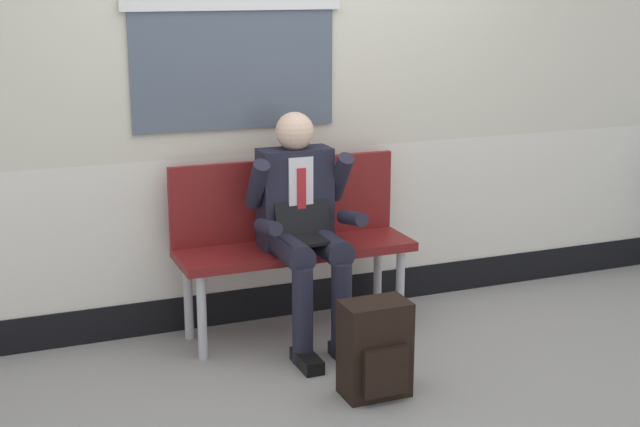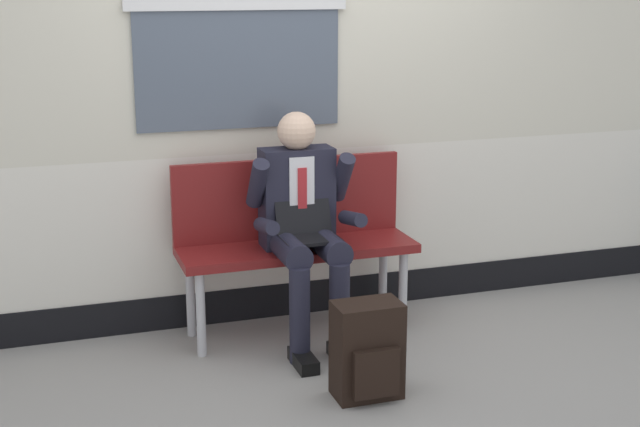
# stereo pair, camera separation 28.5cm
# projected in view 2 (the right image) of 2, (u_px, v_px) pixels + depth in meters

# --- Properties ---
(ground_plane) EXTENTS (18.00, 18.00, 0.00)m
(ground_plane) POSITION_uv_depth(u_px,v_px,m) (346.00, 359.00, 4.80)
(ground_plane) COLOR gray
(station_wall) EXTENTS (6.76, 0.16, 3.06)m
(station_wall) POSITION_uv_depth(u_px,v_px,m) (300.00, 60.00, 5.14)
(station_wall) COLOR beige
(station_wall) RESTS_ON ground
(bench_with_person) EXTENTS (1.33, 0.42, 0.98)m
(bench_with_person) POSITION_uv_depth(u_px,v_px,m) (293.00, 231.00, 5.09)
(bench_with_person) COLOR maroon
(bench_with_person) RESTS_ON ground
(person_seated) EXTENTS (0.57, 0.70, 1.27)m
(person_seated) POSITION_uv_depth(u_px,v_px,m) (304.00, 222.00, 4.87)
(person_seated) COLOR #1E1E2D
(person_seated) RESTS_ON ground
(backpack) EXTENTS (0.32, 0.24, 0.48)m
(backpack) POSITION_uv_depth(u_px,v_px,m) (368.00, 351.00, 4.32)
(backpack) COLOR black
(backpack) RESTS_ON ground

